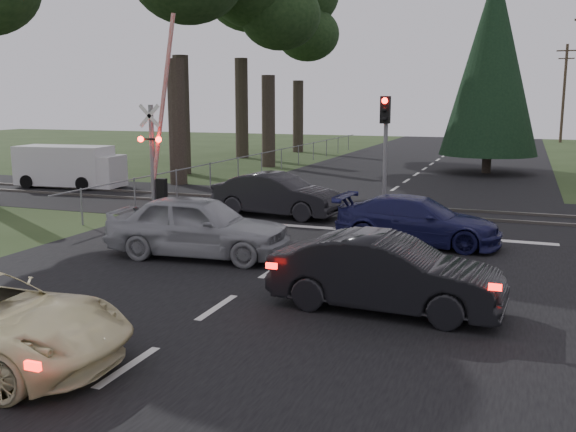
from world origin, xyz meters
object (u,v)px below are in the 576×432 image
at_px(traffic_signal_center, 385,135).
at_px(white_van, 72,167).
at_px(dark_hatchback, 386,274).
at_px(silver_car, 199,226).
at_px(blue_sedan, 417,221).
at_px(crossing_signal, 157,153).
at_px(utility_pole_far, 564,91).
at_px(dark_car_far, 277,195).

relative_size(traffic_signal_center, white_van, 0.82).
height_order(dark_hatchback, silver_car, silver_car).
relative_size(traffic_signal_center, blue_sedan, 0.90).
distance_m(crossing_signal, blue_sedan, 10.50).
xyz_separation_m(crossing_signal, white_van, (-6.71, 3.49, -1.09)).
bearing_deg(blue_sedan, dark_hatchback, -173.07).
bearing_deg(dark_hatchback, crossing_signal, 52.78).
distance_m(traffic_signal_center, blue_sedan, 4.63).
bearing_deg(utility_pole_far, blue_sedan, -96.83).
bearing_deg(blue_sedan, crossing_signal, 77.83).
bearing_deg(dark_hatchback, white_van, 57.34).
relative_size(dark_hatchback, silver_car, 0.93).
distance_m(crossing_signal, traffic_signal_center, 8.36).
distance_m(utility_pole_far, blue_sedan, 48.55).
xyz_separation_m(dark_hatchback, blue_sedan, (-0.35, 5.97, -0.06)).
xyz_separation_m(traffic_signal_center, dark_car_far, (-3.50, -0.99, -2.07)).
xyz_separation_m(dark_hatchback, white_van, (-17.08, 12.28, 0.24)).
bearing_deg(traffic_signal_center, white_van, 170.16).
bearing_deg(white_van, blue_sedan, -26.69).
xyz_separation_m(silver_car, blue_sedan, (5.02, 3.41, -0.14)).
bearing_deg(crossing_signal, silver_car, -51.26).
xyz_separation_m(dark_hatchback, silver_car, (-5.38, 2.56, 0.08)).
distance_m(silver_car, white_van, 15.21).
relative_size(utility_pole_far, dark_hatchback, 2.05).
distance_m(dark_hatchback, blue_sedan, 5.98).
height_order(traffic_signal_center, utility_pole_far, utility_pole_far).
relative_size(dark_hatchback, blue_sedan, 0.96).
height_order(utility_pole_far, blue_sedan, utility_pole_far).
distance_m(crossing_signal, utility_pole_far, 47.96).
bearing_deg(white_van, dark_hatchback, -41.73).
bearing_deg(white_van, silver_car, -45.73).
bearing_deg(dark_car_far, dark_hatchback, -141.22).
relative_size(silver_car, white_van, 0.94).
bearing_deg(traffic_signal_center, dark_car_far, -164.18).
relative_size(dark_hatchback, white_van, 0.87).
distance_m(dark_hatchback, dark_car_far, 10.33).
xyz_separation_m(crossing_signal, traffic_signal_center, (8.27, 0.89, 0.75)).
bearing_deg(dark_hatchback, blue_sedan, 6.43).
bearing_deg(dark_hatchback, dark_car_far, 35.85).
relative_size(utility_pole_far, blue_sedan, 1.97).
bearing_deg(traffic_signal_center, utility_pole_far, 80.40).
height_order(dark_car_far, white_van, white_van).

